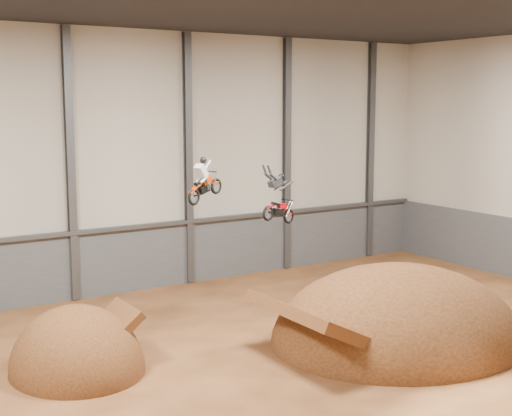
% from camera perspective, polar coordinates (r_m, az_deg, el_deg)
% --- Properties ---
extents(floor, '(40.00, 40.00, 0.00)m').
position_cam_1_polar(floor, '(27.23, 2.95, -13.51)').
color(floor, '#4F2B15').
rests_on(floor, ground).
extents(back_wall, '(40.00, 0.10, 14.00)m').
position_cam_1_polar(back_wall, '(38.59, -10.00, 3.61)').
color(back_wall, beige).
rests_on(back_wall, ground).
extents(lower_band_back, '(39.80, 0.18, 3.50)m').
position_cam_1_polar(lower_band_back, '(39.29, -9.74, -4.06)').
color(lower_band_back, '#505257').
rests_on(lower_band_back, ground).
extents(steel_rail, '(39.80, 0.35, 0.20)m').
position_cam_1_polar(steel_rail, '(38.80, -9.72, -1.50)').
color(steel_rail, '#47494F').
rests_on(steel_rail, lower_band_back).
extents(steel_column_2, '(0.40, 0.36, 13.90)m').
position_cam_1_polar(steel_column_2, '(37.26, -14.62, 3.29)').
color(steel_column_2, '#47494F').
rests_on(steel_column_2, ground).
extents(steel_column_3, '(0.40, 0.36, 13.90)m').
position_cam_1_polar(steel_column_3, '(39.80, -5.44, 3.84)').
color(steel_column_3, '#47494F').
rests_on(steel_column_3, ground).
extents(steel_column_4, '(0.40, 0.36, 13.90)m').
position_cam_1_polar(steel_column_4, '(43.23, 2.47, 4.23)').
color(steel_column_4, '#47494F').
rests_on(steel_column_4, ground).
extents(steel_column_5, '(0.40, 0.36, 13.90)m').
position_cam_1_polar(steel_column_5, '(47.35, 9.12, 4.50)').
color(steel_column_5, '#47494F').
rests_on(steel_column_5, ground).
extents(takeoff_ramp, '(5.04, 5.81, 5.04)m').
position_cam_1_polar(takeoff_ramp, '(28.81, -14.09, -12.50)').
color(takeoff_ramp, '#3E200F').
rests_on(takeoff_ramp, ground).
extents(landing_ramp, '(11.26, 9.96, 6.49)m').
position_cam_1_polar(landing_ramp, '(31.91, 11.16, -10.31)').
color(landing_ramp, '#3E200F').
rests_on(landing_ramp, ground).
extents(fmx_rider_a, '(2.68, 1.72, 2.40)m').
position_cam_1_polar(fmx_rider_a, '(30.35, -4.01, 2.56)').
color(fmx_rider_a, red).
extents(fmx_rider_b, '(3.34, 1.66, 2.93)m').
position_cam_1_polar(fmx_rider_b, '(31.42, 1.74, 1.02)').
color(fmx_rider_b, '#B6050D').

